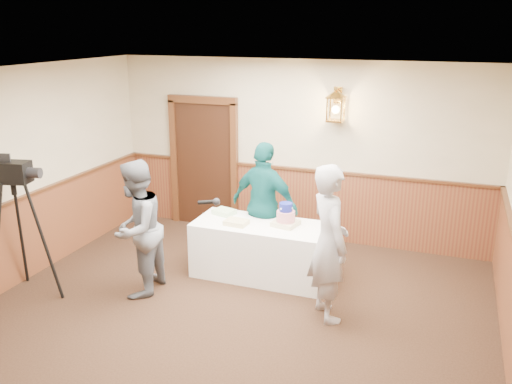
% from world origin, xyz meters
% --- Properties ---
extents(ground, '(7.00, 7.00, 0.00)m').
position_xyz_m(ground, '(0.00, 0.00, 0.00)').
color(ground, black).
rests_on(ground, ground).
extents(room_shell, '(6.02, 7.02, 2.81)m').
position_xyz_m(room_shell, '(-0.05, 0.45, 1.52)').
color(room_shell, '#B7AC89').
rests_on(room_shell, ground).
extents(display_table, '(1.80, 0.80, 0.75)m').
position_xyz_m(display_table, '(-0.04, 1.90, 0.38)').
color(display_table, white).
rests_on(display_table, ground).
extents(tiered_cake, '(0.36, 0.36, 0.31)m').
position_xyz_m(tiered_cake, '(0.29, 1.95, 0.87)').
color(tiered_cake, beige).
rests_on(tiered_cake, display_table).
extents(sheet_cake_yellow, '(0.31, 0.25, 0.06)m').
position_xyz_m(sheet_cake_yellow, '(-0.33, 1.76, 0.78)').
color(sheet_cake_yellow, '#E1D086').
rests_on(sheet_cake_yellow, display_table).
extents(sheet_cake_green, '(0.33, 0.29, 0.07)m').
position_xyz_m(sheet_cake_green, '(-0.65, 2.08, 0.78)').
color(sheet_cake_green, '#A5DA99').
rests_on(sheet_cake_green, display_table).
extents(interviewer, '(1.53, 0.88, 1.73)m').
position_xyz_m(interviewer, '(-1.32, 0.90, 0.87)').
color(interviewer, slate).
rests_on(interviewer, ground).
extents(baker, '(0.75, 0.80, 1.84)m').
position_xyz_m(baker, '(1.05, 1.15, 0.92)').
color(baker, '#A4A3A8').
rests_on(baker, ground).
extents(assistant_p, '(1.11, 0.68, 1.78)m').
position_xyz_m(assistant_p, '(-0.12, 2.26, 0.89)').
color(assistant_p, '#0F5353').
rests_on(assistant_p, ground).
extents(tv_camera_rig, '(0.69, 0.64, 1.75)m').
position_xyz_m(tv_camera_rig, '(-2.60, 0.32, 0.79)').
color(tv_camera_rig, black).
rests_on(tv_camera_rig, ground).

